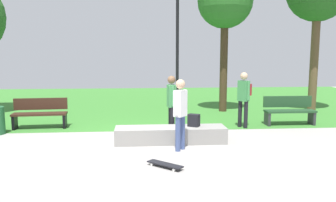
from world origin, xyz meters
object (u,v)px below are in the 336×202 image
Objects in this scene: skater_performing_trick at (180,109)px; park_bench_center_lawn at (289,110)px; skater_watching at (171,101)px; lamp_post at (177,38)px; tree_tall_oak at (225,3)px; pedestrian_with_backpack at (244,95)px; skateboard_by_ledge at (165,164)px; backpack_on_ledge at (194,120)px; park_bench_by_oak at (40,113)px; concrete_ledge at (171,135)px.

park_bench_center_lawn is (3.83, 2.67, -0.51)m from skater_performing_trick.
skater_performing_trick reaches higher than skater_watching.
park_bench_center_lawn is at bearing 34.92° from skater_performing_trick.
park_bench_center_lawn is at bearing -40.55° from lamp_post.
skater_performing_trick is at bearing -145.08° from park_bench_center_lawn.
tree_tall_oak is 3.11× the size of pedestrian_with_backpack.
skateboard_by_ledge is (-0.45, -1.23, -0.92)m from skater_performing_trick.
skater_performing_trick reaches higher than skateboard_by_ledge.
skater_performing_trick reaches higher than park_bench_center_lawn.
backpack_on_ledge is 0.98m from skater_performing_trick.
park_bench_by_oak is at bearing 179.27° from park_bench_center_lawn.
tree_tall_oak reaches higher than skateboard_by_ledge.
park_bench_by_oak reaches higher than backpack_on_ledge.
backpack_on_ledge is 0.19× the size of skater_performing_trick.
park_bench_center_lawn is at bearing -118.56° from backpack_on_ledge.
tree_tall_oak is at bearing 58.62° from skater_watching.
skateboard_by_ledge is (-0.28, -1.96, -0.14)m from concrete_ledge.
tree_tall_oak is at bearing -79.98° from backpack_on_ledge.
pedestrian_with_backpack reaches higher than park_bench_center_lawn.
park_bench_center_lawn is at bearing -60.87° from tree_tall_oak.
park_bench_center_lawn is (3.91, 1.21, -0.50)m from skater_watching.
concrete_ledge is at bearing -27.97° from park_bench_by_oak.
tree_tall_oak is at bearing 66.75° from skater_performing_trick.
pedestrian_with_backpack is at bearing 53.21° from skateboard_by_ledge.
concrete_ledge is 1.99m from skateboard_by_ledge.
skater_watching is 4.51m from lamp_post.
skateboard_by_ledge is 0.45× the size of park_bench_by_oak.
skateboard_by_ledge is 0.43× the size of pedestrian_with_backpack.
lamp_post reaches higher than skateboard_by_ledge.
park_bench_by_oak is at bearing 152.03° from concrete_ledge.
tree_tall_oak reaches higher than skater_performing_trick.
skateboard_by_ledge is 8.27m from tree_tall_oak.
park_bench_by_oak is 7.78m from tree_tall_oak.
concrete_ledge is 0.59× the size of lamp_post.
skater_watching is 0.31× the size of tree_tall_oak.
skateboard_by_ledge is at bearing -126.79° from pedestrian_with_backpack.
park_bench_by_oak is at bearing 176.18° from pedestrian_with_backpack.
park_bench_center_lawn is at bearing 17.21° from skater_watching.
park_bench_by_oak is 6.28m from pedestrian_with_backpack.
lamp_post reaches higher than park_bench_by_oak.
park_bench_center_lawn is at bearing 11.22° from pedestrian_with_backpack.
concrete_ledge is 1.77× the size of park_bench_center_lawn.
concrete_ledge is at bearing 81.85° from skateboard_by_ledge.
concrete_ledge is 0.53× the size of tree_tall_oak.
backpack_on_ledge is 3.89m from park_bench_center_lawn.
pedestrian_with_backpack is (-0.08, -3.03, -3.16)m from tree_tall_oak.
skateboard_by_ledge is 7.37m from lamp_post.
lamp_post is at bearing 139.45° from park_bench_center_lawn.
park_bench_center_lawn is at bearing -0.73° from park_bench_by_oak.
lamp_post reaches higher than skater_watching.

